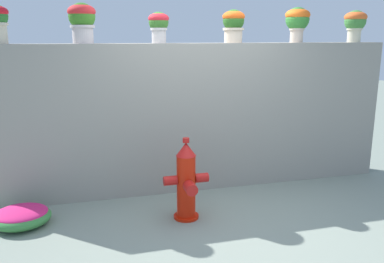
{
  "coord_description": "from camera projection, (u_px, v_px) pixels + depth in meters",
  "views": [
    {
      "loc": [
        -1.42,
        -3.89,
        2.02
      ],
      "look_at": [
        -0.11,
        0.96,
        0.83
      ],
      "focal_mm": 37.94,
      "sensor_mm": 36.0,
      "label": 1
    }
  ],
  "objects": [
    {
      "name": "potted_plant_1",
      "position": [
        82.0,
        19.0,
        4.74
      ],
      "size": [
        0.33,
        0.33,
        0.47
      ],
      "color": "#C0B3B3",
      "rests_on": "stone_wall"
    },
    {
      "name": "potted_plant_2",
      "position": [
        159.0,
        24.0,
        4.97
      ],
      "size": [
        0.26,
        0.26,
        0.38
      ],
      "color": "beige",
      "rests_on": "stone_wall"
    },
    {
      "name": "flower_bush_left",
      "position": [
        21.0,
        216.0,
        4.39
      ],
      "size": [
        0.63,
        0.56,
        0.22
      ],
      "color": "#367B3A",
      "rests_on": "ground"
    },
    {
      "name": "potted_plant_3",
      "position": [
        234.0,
        23.0,
        5.2
      ],
      "size": [
        0.29,
        0.29,
        0.42
      ],
      "color": "beige",
      "rests_on": "stone_wall"
    },
    {
      "name": "potted_plant_5",
      "position": [
        355.0,
        22.0,
        5.62
      ],
      "size": [
        0.31,
        0.31,
        0.43
      ],
      "color": "beige",
      "rests_on": "stone_wall"
    },
    {
      "name": "fire_hydrant",
      "position": [
        186.0,
        182.0,
        4.51
      ],
      "size": [
        0.51,
        0.41,
        0.93
      ],
      "color": "red",
      "rests_on": "ground"
    },
    {
      "name": "stone_wall",
      "position": [
        196.0,
        118.0,
        5.35
      ],
      "size": [
        5.33,
        0.32,
        1.93
      ],
      "primitive_type": "cube",
      "color": "gray",
      "rests_on": "ground"
    },
    {
      "name": "potted_plant_4",
      "position": [
        297.0,
        20.0,
        5.42
      ],
      "size": [
        0.33,
        0.33,
        0.46
      ],
      "color": "beige",
      "rests_on": "stone_wall"
    },
    {
      "name": "ground_plane",
      "position": [
        225.0,
        223.0,
        4.48
      ],
      "size": [
        24.0,
        24.0,
        0.0
      ],
      "primitive_type": "plane",
      "color": "gray"
    }
  ]
}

